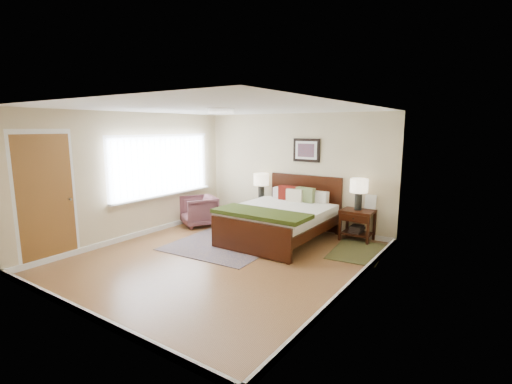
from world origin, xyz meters
TOP-DOWN VIEW (x-y plane):
  - floor at (0.00, 0.00)m, footprint 5.00×5.00m
  - back_wall at (0.00, 2.50)m, footprint 4.50×0.04m
  - front_wall at (0.00, -2.50)m, footprint 4.50×0.04m
  - left_wall at (-2.25, 0.00)m, footprint 0.04×5.00m
  - right_wall at (2.25, 0.00)m, footprint 0.04×5.00m
  - ceiling at (0.00, 0.00)m, footprint 4.50×5.00m
  - window at (-2.20, 0.70)m, footprint 0.11×2.72m
  - door at (-2.23, -1.75)m, footprint 0.06×1.00m
  - ceil_fixture at (0.00, 0.00)m, footprint 0.44×0.44m
  - bed at (0.30, 1.43)m, footprint 1.79×2.17m
  - wall_art at (0.30, 2.47)m, footprint 0.62×0.05m
  - nightstand_left at (-0.72, 2.25)m, footprint 0.46×0.42m
  - nightstand_right at (1.54, 2.26)m, footprint 0.61×0.46m
  - lamp_left at (-0.72, 2.27)m, footprint 0.34×0.34m
  - lamp_right at (1.54, 2.27)m, footprint 0.34×0.34m
  - armchair at (-1.80, 1.34)m, footprint 0.99×1.00m
  - rug_persian at (-0.46, 0.98)m, footprint 2.04×2.76m
  - rug_navy at (1.80, 1.60)m, footprint 1.00×1.38m

SIDE VIEW (x-z plane):
  - floor at x=0.00m, z-range 0.00..0.00m
  - rug_persian at x=-0.46m, z-range 0.00..0.01m
  - rug_navy at x=1.80m, z-range 0.00..0.01m
  - armchair at x=-1.80m, z-range 0.00..0.67m
  - nightstand_right at x=1.54m, z-range 0.07..0.68m
  - nightstand_left at x=-0.72m, z-range 0.16..0.71m
  - bed at x=0.30m, z-range -0.05..1.12m
  - lamp_left at x=-0.72m, z-range 0.68..1.29m
  - lamp_right at x=1.54m, z-range 0.73..1.34m
  - door at x=-2.23m, z-range -0.02..2.16m
  - back_wall at x=0.00m, z-range 0.00..2.50m
  - front_wall at x=0.00m, z-range 0.00..2.50m
  - left_wall at x=-2.25m, z-range 0.00..2.50m
  - right_wall at x=2.25m, z-range 0.00..2.50m
  - window at x=-2.20m, z-range 0.72..2.04m
  - wall_art at x=0.30m, z-range 1.47..1.97m
  - ceil_fixture at x=0.00m, z-range 2.43..2.50m
  - ceiling at x=0.00m, z-range 2.49..2.51m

